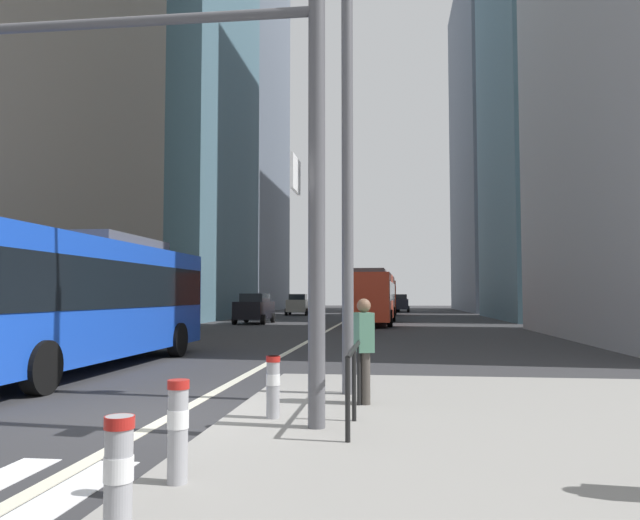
% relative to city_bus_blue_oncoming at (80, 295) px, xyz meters
% --- Properties ---
extents(ground_plane, '(160.00, 160.00, 0.00)m').
position_rel_city_bus_blue_oncoming_xyz_m(ground_plane, '(4.25, 14.86, -1.84)').
color(ground_plane, '#303033').
extents(median_island, '(9.00, 10.00, 0.15)m').
position_rel_city_bus_blue_oncoming_xyz_m(median_island, '(9.75, -6.14, -1.76)').
color(median_island, gray).
rests_on(median_island, ground).
extents(lane_centre_line, '(0.20, 80.00, 0.01)m').
position_rel_city_bus_blue_oncoming_xyz_m(lane_centre_line, '(4.25, 24.86, -1.83)').
color(lane_centre_line, beige).
rests_on(lane_centre_line, ground).
extents(office_tower_left_mid, '(13.95, 17.22, 47.36)m').
position_rel_city_bus_blue_oncoming_xyz_m(office_tower_left_mid, '(-11.75, 32.24, 21.85)').
color(office_tower_left_mid, slate).
rests_on(office_tower_left_mid, ground).
extents(office_tower_left_far, '(10.44, 24.44, 47.70)m').
position_rel_city_bus_blue_oncoming_xyz_m(office_tower_left_far, '(-11.75, 56.13, 22.02)').
color(office_tower_left_far, slate).
rests_on(office_tower_left_far, ground).
extents(office_tower_right_mid, '(11.53, 16.95, 44.42)m').
position_rel_city_bus_blue_oncoming_xyz_m(office_tower_right_mid, '(21.25, 34.05, 20.37)').
color(office_tower_right_mid, slate).
rests_on(office_tower_right_mid, ground).
extents(office_tower_right_far, '(10.96, 24.82, 40.48)m').
position_rel_city_bus_blue_oncoming_xyz_m(office_tower_right_far, '(21.25, 59.44, 18.41)').
color(office_tower_right_far, slate).
rests_on(office_tower_right_far, ground).
extents(city_bus_blue_oncoming, '(2.74, 10.87, 3.40)m').
position_rel_city_bus_blue_oncoming_xyz_m(city_bus_blue_oncoming, '(0.00, 0.00, 0.00)').
color(city_bus_blue_oncoming, blue).
rests_on(city_bus_blue_oncoming, ground).
extents(city_bus_red_receding, '(2.93, 11.58, 3.40)m').
position_rel_city_bus_blue_oncoming_xyz_m(city_bus_red_receding, '(6.33, 24.54, 0.00)').
color(city_bus_red_receding, red).
rests_on(city_bus_red_receding, ground).
extents(city_bus_red_distant, '(2.89, 10.75, 3.40)m').
position_rel_city_bus_blue_oncoming_xyz_m(city_bus_red_distant, '(6.50, 43.92, -0.00)').
color(city_bus_red_distant, red).
rests_on(city_bus_red_distant, ground).
extents(car_oncoming_mid, '(2.09, 4.32, 1.94)m').
position_rel_city_bus_blue_oncoming_xyz_m(car_oncoming_mid, '(-1.28, 24.34, -0.85)').
color(car_oncoming_mid, black).
rests_on(car_oncoming_mid, ground).
extents(car_receding_near, '(2.19, 4.43, 1.94)m').
position_rel_city_bus_blue_oncoming_xyz_m(car_receding_near, '(7.30, 53.86, -0.85)').
color(car_receding_near, maroon).
rests_on(car_receding_near, ground).
extents(car_receding_far, '(2.06, 4.10, 1.94)m').
position_rel_city_bus_blue_oncoming_xyz_m(car_receding_far, '(8.42, 53.44, -0.85)').
color(car_receding_far, '#232838').
rests_on(car_receding_far, ground).
extents(car_oncoming_far, '(2.20, 4.17, 1.94)m').
position_rel_city_bus_blue_oncoming_xyz_m(car_oncoming_far, '(-1.10, 41.30, -0.85)').
color(car_oncoming_far, '#B2A899').
rests_on(car_oncoming_far, ground).
extents(traffic_signal_gantry, '(6.03, 0.65, 6.00)m').
position_rel_city_bus_blue_oncoming_xyz_m(traffic_signal_gantry, '(4.60, -6.29, 2.27)').
color(traffic_signal_gantry, '#515156').
rests_on(traffic_signal_gantry, median_island).
extents(street_lamp_post, '(5.50, 0.32, 8.00)m').
position_rel_city_bus_blue_oncoming_xyz_m(street_lamp_post, '(6.81, -3.62, 3.45)').
color(street_lamp_post, '#56565B').
rests_on(street_lamp_post, median_island).
extents(bollard_front, '(0.20, 0.20, 0.89)m').
position_rel_city_bus_blue_oncoming_xyz_m(bollard_front, '(5.80, -10.14, -1.19)').
color(bollard_front, '#99999E').
rests_on(bollard_front, median_island).
extents(bollard_left, '(0.20, 0.20, 0.91)m').
position_rel_city_bus_blue_oncoming_xyz_m(bollard_left, '(5.65, -8.66, -1.18)').
color(bollard_left, '#99999E').
rests_on(bollard_left, median_island).
extents(bollard_right, '(0.20, 0.20, 0.84)m').
position_rel_city_bus_blue_oncoming_xyz_m(bollard_right, '(5.94, -5.76, -1.22)').
color(bollard_right, '#99999E').
rests_on(bollard_right, median_island).
extents(pedestrian_railing, '(0.06, 3.55, 0.98)m').
position_rel_city_bus_blue_oncoming_xyz_m(pedestrian_railing, '(7.05, -5.23, -0.98)').
color(pedestrian_railing, black).
rests_on(pedestrian_railing, median_island).
extents(pedestrian_waiting, '(0.34, 0.43, 1.62)m').
position_rel_city_bus_blue_oncoming_xyz_m(pedestrian_waiting, '(7.12, -4.50, -0.79)').
color(pedestrian_waiting, '#423D38').
rests_on(pedestrian_waiting, median_island).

